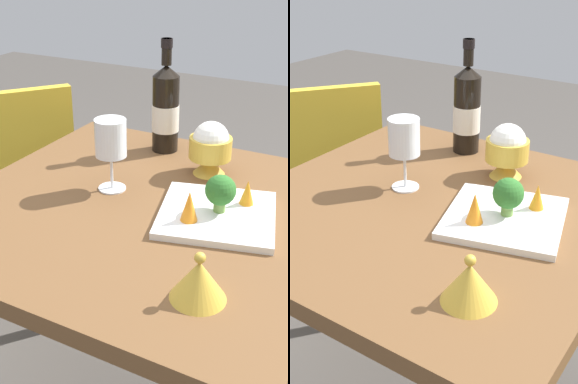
# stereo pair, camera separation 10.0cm
# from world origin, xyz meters

# --- Properties ---
(dining_table) EXTENTS (0.86, 0.86, 0.75)m
(dining_table) POSITION_xyz_m (0.00, 0.00, 0.66)
(dining_table) COLOR brown
(dining_table) RESTS_ON ground_plane
(chair_by_wall) EXTENTS (0.56, 0.56, 0.85)m
(chair_by_wall) POSITION_xyz_m (0.36, 0.73, 0.53)
(chair_by_wall) COLOR gold
(chair_by_wall) RESTS_ON ground_plane
(wine_bottle) EXTENTS (0.08, 0.08, 0.32)m
(wine_bottle) POSITION_xyz_m (0.32, 0.10, 0.87)
(wine_bottle) COLOR black
(wine_bottle) RESTS_ON dining_table
(wine_glass) EXTENTS (0.08, 0.08, 0.18)m
(wine_glass) POSITION_xyz_m (0.03, 0.11, 0.88)
(wine_glass) COLOR white
(wine_glass) RESTS_ON dining_table
(rice_bowl) EXTENTS (0.11, 0.11, 0.14)m
(rice_bowl) POSITION_xyz_m (0.23, -0.07, 0.82)
(rice_bowl) COLOR gold
(rice_bowl) RESTS_ON dining_table
(rice_bowl_lid) EXTENTS (0.10, 0.10, 0.09)m
(rice_bowl_lid) POSITION_xyz_m (-0.26, -0.24, 0.79)
(rice_bowl_lid) COLOR gold
(rice_bowl_lid) RESTS_ON dining_table
(serving_plate) EXTENTS (0.30, 0.30, 0.02)m
(serving_plate) POSITION_xyz_m (0.02, -0.17, 0.76)
(serving_plate) COLOR white
(serving_plate) RESTS_ON dining_table
(broccoli_floret) EXTENTS (0.07, 0.07, 0.09)m
(broccoli_floret) POSITION_xyz_m (0.02, -0.18, 0.81)
(broccoli_floret) COLOR #729E4C
(broccoli_floret) RESTS_ON serving_plate
(carrot_garnish_left) EXTENTS (0.04, 0.04, 0.07)m
(carrot_garnish_left) POSITION_xyz_m (-0.05, -0.13, 0.80)
(carrot_garnish_left) COLOR orange
(carrot_garnish_left) RESTS_ON serving_plate
(carrot_garnish_right) EXTENTS (0.03, 0.03, 0.06)m
(carrot_garnish_right) POSITION_xyz_m (0.08, -0.22, 0.79)
(carrot_garnish_right) COLOR orange
(carrot_garnish_right) RESTS_ON serving_plate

